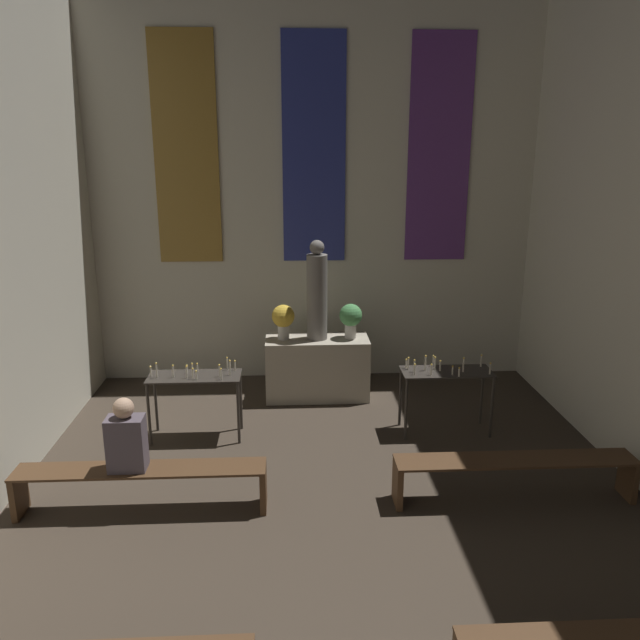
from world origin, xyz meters
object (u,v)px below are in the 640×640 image
(altar, at_px, (317,368))
(person_seated, at_px, (126,438))
(candle_rack_right, at_px, (446,379))
(candle_rack_left, at_px, (195,384))
(pew_back_right, at_px, (515,469))
(flower_vase_left, at_px, (283,318))
(flower_vase_right, at_px, (351,318))
(statue, at_px, (317,294))
(pew_back_left, at_px, (141,479))

(altar, height_order, person_seated, person_seated)
(candle_rack_right, bearing_deg, candle_rack_left, -179.99)
(candle_rack_right, relative_size, person_seated, 1.52)
(pew_back_right, bearing_deg, candle_rack_right, 100.89)
(flower_vase_left, bearing_deg, person_seated, -117.55)
(flower_vase_left, relative_size, candle_rack_left, 0.44)
(candle_rack_left, relative_size, person_seated, 1.52)
(flower_vase_right, distance_m, person_seated, 3.83)
(altar, relative_size, candle_rack_left, 1.30)
(statue, relative_size, candle_rack_left, 1.25)
(pew_back_left, bearing_deg, person_seated, 180.00)
(pew_back_left, height_order, person_seated, person_seated)
(candle_rack_left, bearing_deg, pew_back_left, -100.80)
(flower_vase_right, bearing_deg, person_seated, -130.43)
(statue, bearing_deg, flower_vase_left, 180.00)
(person_seated, bearing_deg, altar, 55.52)
(candle_rack_left, relative_size, pew_back_left, 0.46)
(statue, distance_m, pew_back_right, 3.65)
(pew_back_right, relative_size, person_seated, 3.31)
(altar, xyz_separation_m, person_seated, (-1.99, -2.90, 0.35))
(statue, xyz_separation_m, person_seated, (-1.99, -2.90, -0.75))
(candle_rack_right, bearing_deg, pew_back_right, -79.11)
(flower_vase_right, xyz_separation_m, person_seated, (-2.47, -2.90, -0.39))
(pew_back_right, height_order, person_seated, person_seated)
(statue, xyz_separation_m, candle_rack_right, (1.56, -1.25, -0.84))
(altar, height_order, candle_rack_left, candle_rack_left)
(statue, distance_m, pew_back_left, 3.65)
(statue, xyz_separation_m, pew_back_right, (1.88, -2.90, -1.19))
(candle_rack_right, bearing_deg, altar, 141.40)
(person_seated, bearing_deg, statue, 55.52)
(altar, distance_m, flower_vase_right, 0.89)
(statue, height_order, flower_vase_right, statue)
(altar, relative_size, flower_vase_left, 2.95)
(flower_vase_right, bearing_deg, candle_rack_right, -49.02)
(flower_vase_left, xyz_separation_m, candle_rack_left, (-1.09, -1.25, -0.48))
(candle_rack_left, distance_m, person_seated, 1.71)
(candle_rack_right, bearing_deg, flower_vase_right, 130.98)
(candle_rack_left, distance_m, pew_back_right, 3.84)
(altar, distance_m, candle_rack_right, 2.02)
(flower_vase_right, height_order, candle_rack_left, flower_vase_right)
(altar, distance_m, statue, 1.10)
(flower_vase_right, distance_m, candle_rack_left, 2.44)
(candle_rack_left, xyz_separation_m, pew_back_left, (-0.31, -1.65, -0.35))
(pew_back_right, distance_m, person_seated, 3.90)
(altar, height_order, statue, statue)
(pew_back_left, bearing_deg, pew_back_right, 0.00)
(flower_vase_left, distance_m, flower_vase_right, 0.96)
(altar, height_order, pew_back_right, altar)
(altar, distance_m, pew_back_left, 3.46)
(pew_back_left, height_order, pew_back_right, same)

